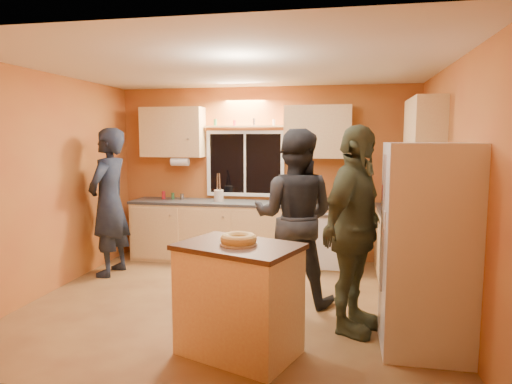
% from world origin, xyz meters
% --- Properties ---
extents(ground, '(4.50, 4.50, 0.00)m').
position_xyz_m(ground, '(0.00, 0.00, 0.00)').
color(ground, brown).
rests_on(ground, ground).
extents(room_shell, '(4.54, 4.04, 2.61)m').
position_xyz_m(room_shell, '(0.12, 0.41, 1.62)').
color(room_shell, '#B6742E').
rests_on(room_shell, ground).
extents(back_counter, '(4.23, 0.62, 0.90)m').
position_xyz_m(back_counter, '(0.01, 1.70, 0.45)').
color(back_counter, tan).
rests_on(back_counter, ground).
extents(right_counter, '(0.62, 1.84, 0.90)m').
position_xyz_m(right_counter, '(1.95, 0.50, 0.45)').
color(right_counter, tan).
rests_on(right_counter, ground).
extents(refrigerator, '(0.72, 0.70, 1.80)m').
position_xyz_m(refrigerator, '(1.89, -0.80, 0.90)').
color(refrigerator, silver).
rests_on(refrigerator, ground).
extents(island, '(1.16, 0.97, 0.95)m').
position_xyz_m(island, '(0.33, -1.17, 0.48)').
color(island, tan).
rests_on(island, ground).
extents(bundt_pastry, '(0.31, 0.31, 0.09)m').
position_xyz_m(bundt_pastry, '(0.33, -1.17, 1.00)').
color(bundt_pastry, tan).
rests_on(bundt_pastry, island).
extents(person_left, '(0.50, 0.73, 1.97)m').
position_xyz_m(person_left, '(-1.90, 0.74, 0.99)').
color(person_left, black).
rests_on(person_left, ground).
extents(person_center, '(1.01, 0.82, 1.94)m').
position_xyz_m(person_center, '(0.65, 0.15, 0.97)').
color(person_center, black).
rests_on(person_center, ground).
extents(person_right, '(0.90, 1.25, 1.96)m').
position_xyz_m(person_right, '(1.29, -0.52, 0.98)').
color(person_right, '#3A3D27').
rests_on(person_right, ground).
extents(mixing_bowl, '(0.37, 0.37, 0.08)m').
position_xyz_m(mixing_bowl, '(0.88, 1.66, 0.94)').
color(mixing_bowl, black).
rests_on(mixing_bowl, back_counter).
extents(utensil_crock, '(0.14, 0.14, 0.17)m').
position_xyz_m(utensil_crock, '(-0.64, 1.68, 0.99)').
color(utensil_crock, beige).
rests_on(utensil_crock, back_counter).
extents(potted_plant, '(0.28, 0.25, 0.29)m').
position_xyz_m(potted_plant, '(1.94, 0.27, 1.04)').
color(potted_plant, gray).
rests_on(potted_plant, right_counter).
extents(red_box, '(0.19, 0.16, 0.07)m').
position_xyz_m(red_box, '(2.02, 0.94, 0.94)').
color(red_box, '#B21B21').
rests_on(red_box, right_counter).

